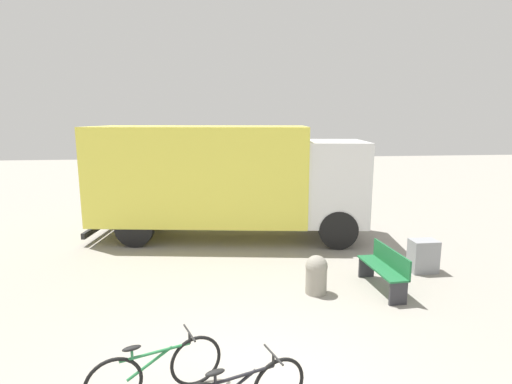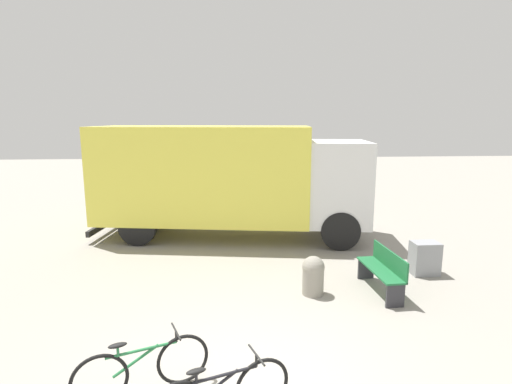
{
  "view_description": "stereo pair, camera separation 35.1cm",
  "coord_description": "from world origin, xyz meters",
  "px_view_note": "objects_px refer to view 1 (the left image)",
  "views": [
    {
      "loc": [
        -0.51,
        -4.33,
        3.37
      ],
      "look_at": [
        0.53,
        4.63,
        1.7
      ],
      "focal_mm": 28.0,
      "sensor_mm": 36.0,
      "label": 1
    },
    {
      "loc": [
        -0.16,
        -4.37,
        3.37
      ],
      "look_at": [
        0.53,
        4.63,
        1.7
      ],
      "focal_mm": 28.0,
      "sensor_mm": 36.0,
      "label": 2
    }
  ],
  "objects_px": {
    "bollard_near_bench": "(316,274)",
    "park_bench": "(385,268)",
    "bicycle_near": "(156,371)",
    "delivery_truck": "(225,176)",
    "utility_box": "(423,256)"
  },
  "relations": [
    {
      "from": "bollard_near_bench",
      "to": "park_bench",
      "type": "bearing_deg",
      "value": 0.13
    },
    {
      "from": "park_bench",
      "to": "bicycle_near",
      "type": "relative_size",
      "value": 0.92
    },
    {
      "from": "park_bench",
      "to": "bollard_near_bench",
      "type": "bearing_deg",
      "value": 87.31
    },
    {
      "from": "park_bench",
      "to": "bollard_near_bench",
      "type": "xyz_separation_m",
      "value": [
        -1.39,
        -0.0,
        -0.06
      ]
    },
    {
      "from": "delivery_truck",
      "to": "park_bench",
      "type": "relative_size",
      "value": 5.37
    },
    {
      "from": "delivery_truck",
      "to": "bollard_near_bench",
      "type": "distance_m",
      "value": 4.52
    },
    {
      "from": "delivery_truck",
      "to": "park_bench",
      "type": "xyz_separation_m",
      "value": [
        2.99,
        -3.99,
        -1.3
      ]
    },
    {
      "from": "park_bench",
      "to": "bollard_near_bench",
      "type": "relative_size",
      "value": 1.91
    },
    {
      "from": "park_bench",
      "to": "bollard_near_bench",
      "type": "distance_m",
      "value": 1.39
    },
    {
      "from": "park_bench",
      "to": "bicycle_near",
      "type": "bearing_deg",
      "value": 120.3
    },
    {
      "from": "delivery_truck",
      "to": "bollard_near_bench",
      "type": "relative_size",
      "value": 10.24
    },
    {
      "from": "bollard_near_bench",
      "to": "utility_box",
      "type": "bearing_deg",
      "value": 17.17
    },
    {
      "from": "park_bench",
      "to": "bollard_near_bench",
      "type": "height_order",
      "value": "park_bench"
    },
    {
      "from": "delivery_truck",
      "to": "bicycle_near",
      "type": "distance_m",
      "value": 6.9
    },
    {
      "from": "park_bench",
      "to": "bicycle_near",
      "type": "distance_m",
      "value": 4.9
    }
  ]
}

